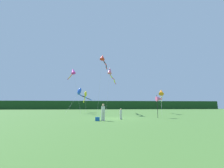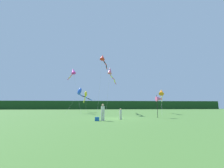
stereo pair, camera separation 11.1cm
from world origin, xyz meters
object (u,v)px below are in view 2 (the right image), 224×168
kite_magenta (73,72)px  kite_red (103,58)px  person_adult (103,111)px  person_child (121,113)px  kite_yellow (85,95)px  cooler_box (97,119)px  kite_rainbow (111,72)px  kite_orange (161,93)px  banner_flag_pole (159,99)px  kite_blue (80,92)px

kite_magenta → kite_red: kite_red is taller
person_adult → person_child: (2.16, 1.29, -0.29)m
kite_yellow → kite_red: size_ratio=0.62×
cooler_box → kite_rainbow: 16.41m
kite_orange → kite_rainbow: 11.32m
person_adult → banner_flag_pole: bearing=21.4°
person_adult → kite_magenta: (-6.36, 14.90, 7.97)m
kite_yellow → kite_red: bearing=-62.0°
person_child → kite_rainbow: 14.85m
kite_rainbow → kite_magenta: (-8.24, 1.12, 0.24)m
banner_flag_pole → kite_yellow: bearing=126.1°
cooler_box → kite_rainbow: (2.49, 13.78, 8.55)m
cooler_box → kite_magenta: kite_magenta is taller
kite_yellow → kite_rainbow: (5.80, -5.34, 4.65)m
person_child → kite_orange: kite_orange is taller
cooler_box → kite_blue: size_ratio=0.06×
person_adult → kite_red: 15.23m
person_adult → person_child: 2.53m
kite_blue → kite_orange: bearing=-20.1°
banner_flag_pole → kite_yellow: 19.95m
person_adult → kite_blue: size_ratio=0.21×
kite_rainbow → kite_red: (-1.74, -2.31, 2.29)m
kite_rainbow → kite_magenta: 8.32m
cooler_box → kite_magenta: 18.23m
kite_magenta → person_adult: bearing=-66.9°
person_child → kite_rainbow: kite_rainbow is taller
cooler_box → person_child: bearing=24.9°
cooler_box → banner_flag_pole: (8.41, 3.05, 2.32)m
banner_flag_pole → kite_orange: (4.16, 8.36, 1.66)m
person_adult → kite_magenta: size_ratio=0.18×
kite_blue → kite_yellow: bearing=56.3°
kite_rainbow → banner_flag_pole: bearing=-61.1°
person_child → kite_blue: kite_blue is taller
kite_yellow → cooler_box: bearing=-80.2°
kite_blue → kite_magenta: bearing=-117.8°
person_child → banner_flag_pole: banner_flag_pole is taller
kite_magenta → kite_blue: bearing=62.2°
person_adult → kite_red: bearing=89.3°
kite_blue → kite_magenta: kite_magenta is taller
kite_yellow → kite_orange: bearing=-25.9°
kite_rainbow → kite_magenta: kite_magenta is taller
person_adult → cooler_box: 1.02m
kite_red → person_adult: bearing=-90.7°
person_adult → kite_orange: size_ratio=0.23×
person_adult → kite_orange: bearing=43.7°
person_child → kite_rainbow: (-0.28, 12.49, 8.02)m
kite_yellow → kite_magenta: kite_magenta is taller
person_adult → kite_yellow: size_ratio=0.25×
person_adult → kite_blue: kite_blue is taller
cooler_box → kite_red: bearing=86.2°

